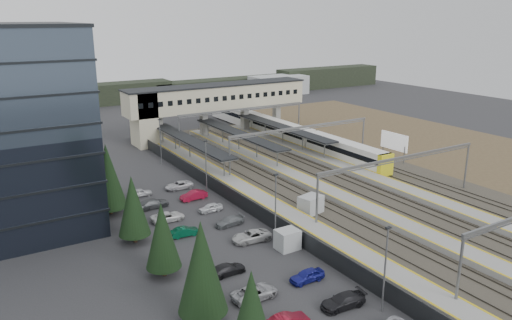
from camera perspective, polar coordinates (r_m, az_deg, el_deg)
ground at (r=68.93m, az=4.08°, el=-5.21°), size 220.00×220.00×0.00m
conifer_row at (r=54.55m, az=-12.64°, el=-6.03°), size 4.42×49.82×9.50m
car_park at (r=56.47m, az=-2.73°, el=-9.54°), size 10.70×44.62×1.28m
lampposts at (r=64.40m, az=-2.32°, el=-2.63°), size 0.50×53.25×8.07m
fence at (r=69.30m, az=-2.72°, el=-4.18°), size 0.08×90.00×2.00m
relay_cabin_near at (r=65.86m, az=6.26°, el=-5.14°), size 3.44×2.85×2.50m
relay_cabin_far at (r=56.27m, az=3.61°, el=-9.06°), size 2.48×2.07×2.26m
rail_corridor at (r=77.92m, az=7.56°, el=-2.52°), size 34.00×90.00×0.92m
canopies at (r=93.20m, az=-1.99°, el=3.05°), size 23.10×30.00×3.28m
footbridge at (r=105.79m, az=-5.72°, el=6.77°), size 40.40×6.40×11.20m
gantries at (r=76.51m, az=10.20°, el=1.47°), size 28.40×62.28×7.17m
train at (r=103.98m, az=3.07°, el=3.35°), size 2.84×59.42×3.58m
billboard at (r=91.79m, az=15.51°, el=1.96°), size 0.31×6.06×5.16m
scrub_east at (r=103.45m, az=23.15°, el=0.84°), size 34.00×120.00×0.06m
treeline_far at (r=158.40m, az=-8.41°, el=7.98°), size 170.00×19.00×7.00m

